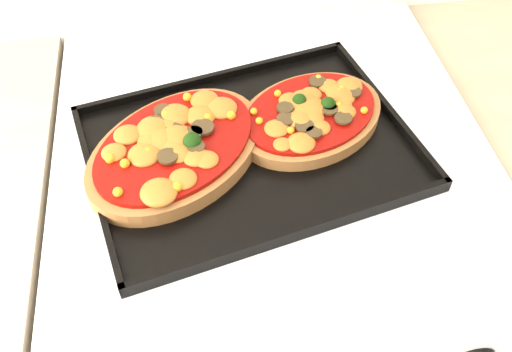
{
  "coord_description": "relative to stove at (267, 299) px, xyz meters",
  "views": [
    {
      "loc": [
        -0.1,
        1.15,
        1.47
      ],
      "look_at": [
        -0.02,
        1.62,
        0.92
      ],
      "focal_mm": 40.0,
      "sensor_mm": 36.0,
      "label": 1
    }
  ],
  "objects": [
    {
      "name": "stove",
      "position": [
        0.0,
        0.0,
        0.0
      ],
      "size": [
        0.6,
        0.6,
        0.91
      ],
      "primitive_type": "cube",
      "color": "white",
      "rests_on": "floor"
    },
    {
      "name": "baking_tray",
      "position": [
        -0.03,
        -0.03,
        0.47
      ],
      "size": [
        0.48,
        0.39,
        0.02
      ],
      "primitive_type": "cube",
      "rotation": [
        0.0,
        0.0,
        0.22
      ],
      "color": "black",
      "rests_on": "stove"
    },
    {
      "name": "pizza_left",
      "position": [
        -0.13,
        -0.03,
        0.48
      ],
      "size": [
        0.31,
        0.3,
        0.04
      ],
      "primitive_type": null,
      "rotation": [
        0.0,
        0.0,
        0.7
      ],
      "color": "brown",
      "rests_on": "baking_tray"
    },
    {
      "name": "pizza_right",
      "position": [
        0.05,
        0.01,
        0.48
      ],
      "size": [
        0.26,
        0.24,
        0.03
      ],
      "primitive_type": null,
      "rotation": [
        0.0,
        0.0,
        0.47
      ],
      "color": "brown",
      "rests_on": "baking_tray"
    }
  ]
}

